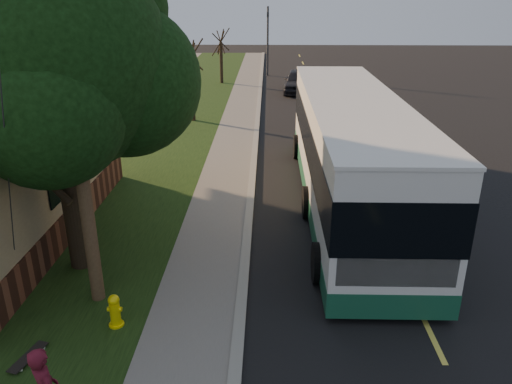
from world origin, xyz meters
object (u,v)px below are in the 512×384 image
at_px(utility_pole, 71,101).
at_px(traffic_signal, 268,37).
at_px(leafy_tree, 57,62).
at_px(bare_tree_far, 221,57).
at_px(fire_hydrant, 115,311).
at_px(bare_tree_near, 192,82).
at_px(skateboard_main, 28,357).
at_px(transit_bus, 350,149).
at_px(distant_car, 298,81).

relative_size(utility_pole, traffic_signal, 1.65).
bearing_deg(leafy_tree, bare_tree_far, 87.55).
xyz_separation_m(fire_hydrant, utility_pole, (-0.71, 0.99, 4.20)).
relative_size(fire_hydrant, traffic_signal, 0.13).
distance_m(utility_pole, bare_tree_near, 17.19).
bearing_deg(leafy_tree, skateboard_main, -87.15).
bearing_deg(bare_tree_near, fire_hydrant, -87.14).
bearing_deg(transit_bus, fire_hydrant, -130.59).
bearing_deg(leafy_tree, utility_pole, -62.40).
relative_size(leafy_tree, traffic_signal, 1.42).
xyz_separation_m(leafy_tree, skateboard_main, (0.19, -3.76, -5.03)).
bearing_deg(leafy_tree, transit_bus, 29.27).
xyz_separation_m(traffic_signal, distant_car, (2.17, -7.36, -2.38)).
relative_size(utility_pole, skateboard_main, 9.63).
relative_size(traffic_signal, distant_car, 1.19).
xyz_separation_m(fire_hydrant, distant_car, (5.27, 26.64, 0.35)).
xyz_separation_m(fire_hydrant, leafy_tree, (-1.57, 2.65, 4.73)).
xyz_separation_m(bare_tree_near, transit_bus, (6.72, -11.21, -0.23)).
xyz_separation_m(bare_tree_far, transit_bus, (6.22, -23.21, -0.08)).
xyz_separation_m(leafy_tree, traffic_signal, (4.67, 31.35, -2.00)).
distance_m(utility_pole, bare_tree_far, 29.13).
distance_m(fire_hydrant, distant_car, 27.16).
bearing_deg(fire_hydrant, bare_tree_near, 92.86).
bearing_deg(bare_tree_near, bare_tree_far, 87.61).
distance_m(leafy_tree, skateboard_main, 6.28).
bearing_deg(leafy_tree, distant_car, 74.08).
relative_size(bare_tree_near, skateboard_main, 4.57).
bearing_deg(skateboard_main, utility_pole, 72.13).
xyz_separation_m(utility_pole, bare_tree_near, (-0.19, 17.01, -2.48)).
bearing_deg(utility_pole, skateboard_main, -107.87).
distance_m(traffic_signal, transit_bus, 27.37).
relative_size(transit_bus, skateboard_main, 14.14).
height_order(traffic_signal, skateboard_main, traffic_signal).
height_order(fire_hydrant, bare_tree_far, bare_tree_far).
height_order(fire_hydrant, traffic_signal, traffic_signal).
bearing_deg(fire_hydrant, transit_bus, 49.41).
xyz_separation_m(utility_pole, transit_bus, (6.52, 5.80, -2.71)).
bearing_deg(distant_car, bare_tree_near, -119.84).
distance_m(fire_hydrant, utility_pole, 4.37).
bearing_deg(bare_tree_near, traffic_signal, 75.96).
distance_m(utility_pole, skateboard_main, 5.01).
bearing_deg(fire_hydrant, utility_pole, 125.38).
distance_m(bare_tree_far, skateboard_main, 31.18).
relative_size(bare_tree_far, skateboard_main, 4.28).
height_order(leafy_tree, distant_car, leafy_tree).
relative_size(utility_pole, bare_tree_near, 2.11).
relative_size(bare_tree_far, distant_car, 0.88).
distance_m(leafy_tree, transit_bus, 9.07).
xyz_separation_m(bare_tree_far, traffic_signal, (3.50, 4.00, 1.16)).
bearing_deg(traffic_signal, skateboard_main, -97.28).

